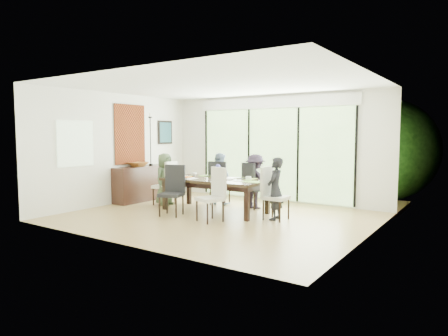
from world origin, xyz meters
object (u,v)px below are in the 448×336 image
Objects in this scene: table_top at (215,180)px; laptop at (182,176)px; chair_left_end at (164,183)px; person_right_end at (275,189)px; cup_b at (218,178)px; sideboard at (141,184)px; cup_c at (248,179)px; cup_a at (194,174)px; bowl at (138,164)px; person_far_left at (219,179)px; chair_near_left at (171,190)px; chair_far_right at (256,185)px; vase at (218,176)px; person_far_right at (255,181)px; chair_far_left at (220,182)px; chair_right_end at (276,193)px; person_left_end at (165,179)px; chair_near_right at (210,195)px.

laptop is at bearing -173.29° from table_top.
table_top is at bearing 83.90° from chair_left_end.
person_right_end is 3.91× the size of laptop.
sideboard is (-2.53, 0.21, -0.33)m from cup_b.
cup_c is (2.30, 0.10, 0.24)m from chair_left_end.
laptop is at bearing -120.96° from cup_a.
cup_a is (0.15, 0.25, 0.03)m from laptop.
bowl reaches higher than laptop.
cup_a is (-2.18, 0.15, 0.15)m from person_right_end.
person_far_left is 1.12m from cup_b.
chair_near_left reaches higher than bowl.
chair_far_right is at bearing 106.42° from chair_left_end.
bowl is at bearing -179.03° from vase.
chair_near_left is 2.16m from person_right_end.
person_right_end is 1.25m from person_far_right.
person_far_right is at bearing 40.59° from chair_near_left.
chair_near_left is at bearing 72.45° from chair_far_left.
chair_right_end is at bearing -0.00° from table_top.
person_left_end is 2.67× the size of bowl.
chair_left_end is 1.00× the size of chair_right_end.
bowl is at bearing 25.40° from person_far_left.
cup_a is at bearing 178.09° from cup_c.
person_right_end is (0.98, 0.87, 0.09)m from chair_near_right.
chair_left_end is 8.87× the size of cup_a.
chair_left_end reaches higher than laptop.
person_left_end and person_far_right have the same top height.
person_left_end is at bearing -178.13° from vase.
vase is at bearing 69.10° from person_far_right.
person_far_left is (1.05, 0.83, 0.09)m from chair_left_end.
person_right_end is 1.00× the size of person_far_right.
person_right_end reaches higher than chair_near_right.
person_left_end is 10.40× the size of cup_a.
vase is (-0.50, -0.80, 0.25)m from chair_far_right.
person_far_left is 2.12m from bowl.
laptop is 0.29m from cup_a.
person_far_right reaches higher than chair_near_right.
cup_c is 3.19m from bowl.
chair_left_end reaches higher than bowl.
cup_c is (1.50, -0.05, 0.00)m from cup_a.
chair_far_left reaches higher than table_top.
person_far_right reaches higher than bowl.
person_left_end reaches higher than chair_far_left.
chair_far_left is 2.11m from person_right_end.
chair_left_end and chair_right_end have the same top height.
chair_near_left is 0.68× the size of sideboard.
cup_a is (-1.20, 1.02, 0.24)m from chair_near_right.
chair_right_end is 0.68× the size of sideboard.
cup_c is (0.80, 0.10, 0.08)m from table_top.
person_right_end is at bearing -8.37° from cup_c.
person_far_left and person_far_right have the same top height.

